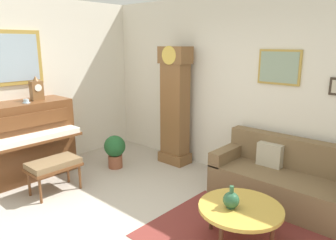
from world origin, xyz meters
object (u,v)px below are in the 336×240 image
couch (287,181)px  green_jug (231,200)px  piano (24,140)px  mantel_clock (37,89)px  piano_bench (54,165)px  grandfather_clock (175,109)px  coffee_table (240,209)px  teacup (26,101)px  potted_plant (115,149)px

couch → green_jug: couch is taller
piano → mantel_clock: mantel_clock is taller
piano_bench → mantel_clock: 1.29m
grandfather_clock → piano_bench: bearing=-103.4°
piano → grandfather_clock: grandfather_clock is taller
piano_bench → coffee_table: 2.64m
couch → coffee_table: (-0.02, -1.18, 0.08)m
grandfather_clock → coffee_table: bearing=-32.8°
grandfather_clock → teacup: (-1.19, -2.01, 0.26)m
mantel_clock → green_jug: 3.43m
grandfather_clock → mantel_clock: 2.25m
green_jug → potted_plant: 2.64m
teacup → green_jug: 3.32m
couch → green_jug: size_ratio=7.92×
piano → coffee_table: bearing=12.4°
teacup → potted_plant: bearing=62.0°
piano_bench → teacup: (-0.71, 0.02, 0.82)m
coffee_table → green_jug: 0.16m
piano_bench → potted_plant: potted_plant is taller
piano_bench → couch: couch is taller
mantel_clock → teacup: bearing=-64.8°
piano_bench → green_jug: bearing=14.0°
potted_plant → couch: bearing=15.3°
piano_bench → potted_plant: bearing=94.9°
grandfather_clock → mantel_clock: grandfather_clock is taller
piano → green_jug: (3.30, 0.65, -0.10)m
piano → potted_plant: (0.72, 1.19, -0.29)m
couch → potted_plant: (-2.66, -0.73, 0.01)m
piano_bench → teacup: teacup is taller
coffee_table → potted_plant: 2.68m
piano_bench → coffee_table: (2.54, 0.71, -0.02)m
piano → grandfather_clock: bearing=57.7°
coffee_table → couch: bearing=89.1°
teacup → couch: bearing=29.8°
mantel_clock → green_jug: (3.29, 0.37, -0.87)m
grandfather_clock → teacup: size_ratio=17.50×
piano_bench → potted_plant: size_ratio=1.25×
green_jug → piano_bench: bearing=-166.0°
piano → teacup: bearing=24.5°
piano_bench → coffee_table: bearing=15.6°
coffee_table → teacup: 3.43m
piano → piano_bench: (0.82, 0.03, -0.20)m
piano → piano_bench: 0.84m
piano → couch: (3.38, 1.92, -0.30)m
piano → green_jug: 3.36m
teacup → green_jug: size_ratio=0.48×
grandfather_clock → green_jug: 2.49m
coffee_table → mantel_clock: mantel_clock is taller
teacup → potted_plant: teacup is taller
couch → coffee_table: size_ratio=2.16×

